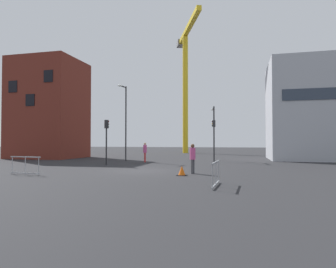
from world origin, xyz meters
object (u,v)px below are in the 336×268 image
Objects in this scene: traffic_light_far at (106,135)px; pedestrian_walking at (145,151)px; traffic_light_corner at (214,133)px; streetlamp_short at (214,127)px; traffic_cone_by_barrier at (182,171)px; streetlamp_tall at (125,117)px; construction_crane at (186,71)px; pedestrian_waiting at (193,156)px.

pedestrian_walking is (2.06, 3.98, -1.44)m from traffic_light_far.
streetlamp_short is at bearing -85.53° from traffic_light_corner.
traffic_light_far is 6.71× the size of traffic_cone_by_barrier.
streetlamp_tall reaches higher than traffic_light_corner.
construction_crane is at bearing 109.19° from traffic_light_corner.
streetlamp_short is 2.90× the size of pedestrian_walking.
construction_crane is at bearing 107.98° from streetlamp_short.
pedestrian_waiting is (-0.16, -13.06, -1.72)m from traffic_light_corner.
construction_crane reaches higher than pedestrian_walking.
traffic_cone_by_barrier is at bearing -38.16° from traffic_light_far.
traffic_light_corner is at bearing 34.83° from pedestrian_walking.
streetlamp_tall is 8.94m from streetlamp_short.
pedestrian_waiting is 1.42m from traffic_cone_by_barrier.
traffic_cone_by_barrier is at bearing -54.37° from streetlamp_tall.
streetlamp_tall is 14.41m from traffic_cone_by_barrier.
traffic_light_corner is 7.44× the size of traffic_cone_by_barrier.
pedestrian_waiting is at bearing -90.70° from traffic_light_corner.
streetlamp_short is 10.57m from traffic_light_far.
streetlamp_short is 2.97× the size of pedestrian_waiting.
pedestrian_walking is 1.03× the size of pedestrian_waiting.
pedestrian_walking reaches higher than pedestrian_waiting.
streetlamp_tall reaches higher than traffic_light_far.
pedestrian_walking is 11.36m from traffic_cone_by_barrier.
construction_crane is 4.99× the size of traffic_light_corner.
traffic_light_far is 9.47m from pedestrian_waiting.
streetlamp_tall is at bearing 125.63° from traffic_cone_by_barrier.
traffic_light_corner is 2.30× the size of pedestrian_waiting.
streetlamp_short is 9.60× the size of traffic_cone_by_barrier.
traffic_light_corner is 14.39m from traffic_cone_by_barrier.
construction_crane is 22.97m from streetlamp_tall.
streetlamp_short is (6.36, -19.60, -10.44)m from construction_crane.
streetlamp_tall reaches higher than pedestrian_walking.
streetlamp_short is 7.10m from pedestrian_walking.
traffic_light_far is 2.08× the size of pedestrian_waiting.
construction_crane reaches higher than pedestrian_waiting.
streetlamp_short is at bearing 88.52° from pedestrian_waiting.
pedestrian_waiting is at bearing -50.01° from streetlamp_tall.
streetlamp_short reaches higher than pedestrian_walking.
traffic_light_corner is 2.24× the size of pedestrian_walking.
traffic_light_far reaches higher than pedestrian_walking.
traffic_light_far is at bearing 141.84° from traffic_cone_by_barrier.
construction_crane is 35.22m from traffic_cone_by_barrier.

